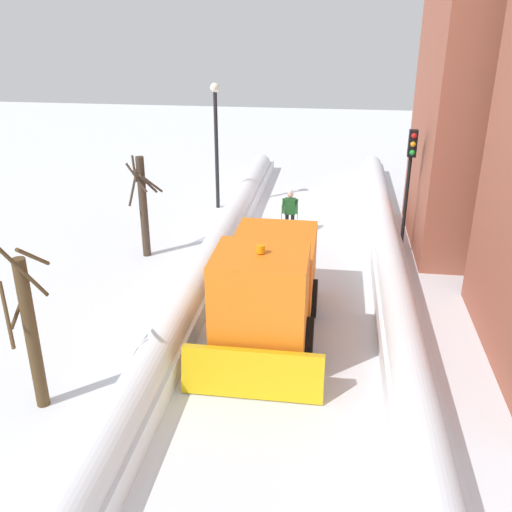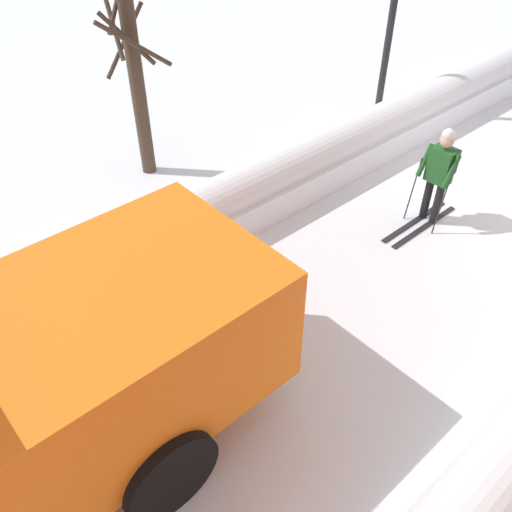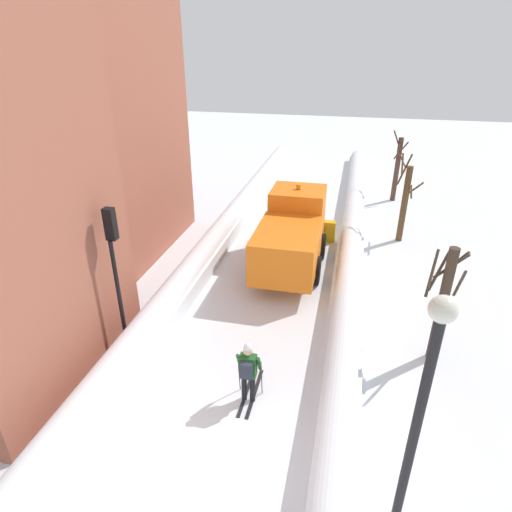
% 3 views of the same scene
% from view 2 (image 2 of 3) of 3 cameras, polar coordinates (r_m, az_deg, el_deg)
% --- Properties ---
extents(skier, '(0.62, 1.80, 1.81)m').
position_cam_2_polar(skier, '(9.89, 18.78, 8.39)').
color(skier, black).
rests_on(skier, ground).
extents(bare_tree_near, '(1.07, 1.26, 3.58)m').
position_cam_2_polar(bare_tree_near, '(10.73, -12.54, 17.57)').
color(bare_tree_near, '#3F3126').
rests_on(bare_tree_near, ground).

